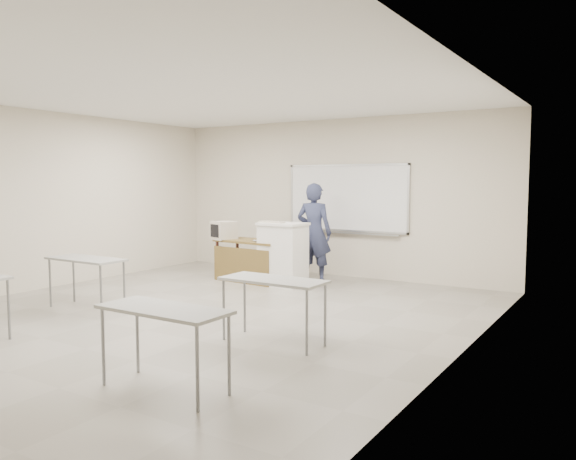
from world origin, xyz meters
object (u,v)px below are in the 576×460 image
Objects in this scene: presenter at (314,233)px; podium at (283,254)px; laptop at (275,238)px; keyboard at (272,222)px; crt_monitor at (224,230)px; instructor_desk at (249,253)px; mouse at (255,241)px; whiteboard at (347,199)px.

podium is at bearing 56.67° from presenter.
laptop is 0.17× the size of presenter.
podium is 2.37× the size of keyboard.
podium is 3.66× the size of laptop.
crt_monitor is at bearing -177.61° from podium.
instructor_desk is at bearing -177.89° from podium.
keyboard is at bearing -6.24° from instructor_desk.
crt_monitor is (-1.28, -0.02, 0.36)m from podium.
mouse is (0.20, -0.09, 0.24)m from instructor_desk.
whiteboard is 8.24× the size of laptop.
podium reaches higher than mouse.
crt_monitor reaches higher than instructor_desk.
whiteboard is 1.39× the size of presenter.
crt_monitor is 0.23× the size of presenter.
keyboard is at bearing 50.89° from presenter.
whiteboard is 1.07m from presenter.
mouse is 1.08m from presenter.
keyboard is at bearing 14.48° from crt_monitor.
whiteboard reaches higher than instructor_desk.
whiteboard reaches higher than podium.
presenter is at bearing 40.99° from crt_monitor.
instructor_desk is 0.73m from podium.
instructor_desk is 0.32m from mouse.
crt_monitor reaches higher than laptop.
laptop is (-0.83, -1.21, -0.68)m from whiteboard.
keyboard is 0.86m from presenter.
whiteboard is 6.05× the size of crt_monitor.
instructor_desk is 2.91× the size of keyboard.
presenter reaches higher than laptop.
crt_monitor is 1.68m from presenter.
crt_monitor is (-0.55, -0.01, 0.38)m from instructor_desk.
mouse is at bearing 32.68° from presenter.
mouse is (0.75, -0.08, -0.15)m from crt_monitor.
crt_monitor is 1.36× the size of laptop.
instructor_desk is 0.55m from laptop.
podium is at bearing 8.66° from mouse.
laptop is 0.41m from mouse.
presenter is (0.28, 0.60, 0.34)m from podium.
whiteboard is at bearing 54.69° from mouse.
laptop is (0.95, 0.28, -0.11)m from crt_monitor.
crt_monitor is 1.00m from laptop.
laptop is at bearing 37.85° from instructor_desk.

